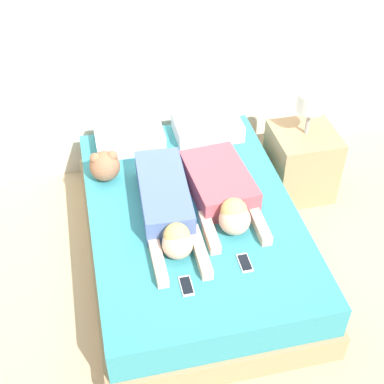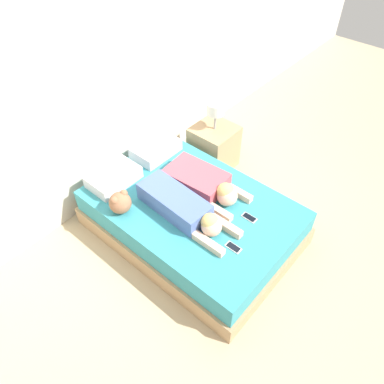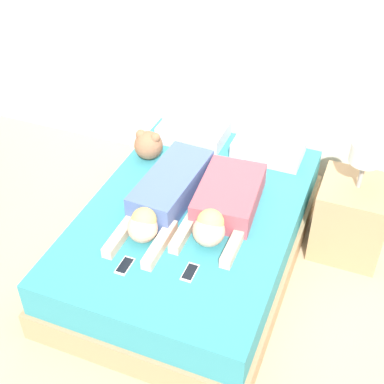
# 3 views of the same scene
# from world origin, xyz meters

# --- Properties ---
(ground_plane) EXTENTS (12.00, 12.00, 0.00)m
(ground_plane) POSITION_xyz_m (0.00, 0.00, 0.00)
(ground_plane) COLOR tan
(wall_back) EXTENTS (12.00, 0.06, 2.60)m
(wall_back) POSITION_xyz_m (0.00, 1.22, 1.30)
(wall_back) COLOR beige
(wall_back) RESTS_ON ground_plane
(bed) EXTENTS (1.47, 2.14, 0.48)m
(bed) POSITION_xyz_m (0.00, 0.00, 0.23)
(bed) COLOR tan
(bed) RESTS_ON ground_plane
(pillow_head_left) EXTENTS (0.53, 0.35, 0.14)m
(pillow_head_left) POSITION_xyz_m (-0.32, 0.83, 0.55)
(pillow_head_left) COLOR silver
(pillow_head_left) RESTS_ON bed
(pillow_head_right) EXTENTS (0.53, 0.35, 0.14)m
(pillow_head_right) POSITION_xyz_m (0.32, 0.83, 0.55)
(pillow_head_right) COLOR silver
(pillow_head_right) RESTS_ON bed
(person_left) EXTENTS (0.36, 1.11, 0.23)m
(person_left) POSITION_xyz_m (-0.18, -0.05, 0.58)
(person_left) COLOR #4C66A5
(person_left) RESTS_ON bed
(person_right) EXTENTS (0.45, 0.92, 0.24)m
(person_right) POSITION_xyz_m (0.22, 0.02, 0.57)
(person_right) COLOR #B24C59
(person_right) RESTS_ON bed
(cell_phone_left) EXTENTS (0.07, 0.15, 0.01)m
(cell_phone_left) POSITION_xyz_m (-0.18, -0.66, 0.48)
(cell_phone_left) COLOR silver
(cell_phone_left) RESTS_ON bed
(cell_phone_right) EXTENTS (0.07, 0.15, 0.01)m
(cell_phone_right) POSITION_xyz_m (0.21, -0.56, 0.48)
(cell_phone_right) COLOR silver
(cell_phone_right) RESTS_ON bed
(plush_toy) EXTENTS (0.22, 0.22, 0.23)m
(plush_toy) POSITION_xyz_m (-0.54, 0.46, 0.59)
(plush_toy) COLOR #996647
(plush_toy) RESTS_ON bed
(nightstand) EXTENTS (0.49, 0.49, 0.94)m
(nightstand) POSITION_xyz_m (1.04, 0.53, 0.32)
(nightstand) COLOR tan
(nightstand) RESTS_ON ground_plane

